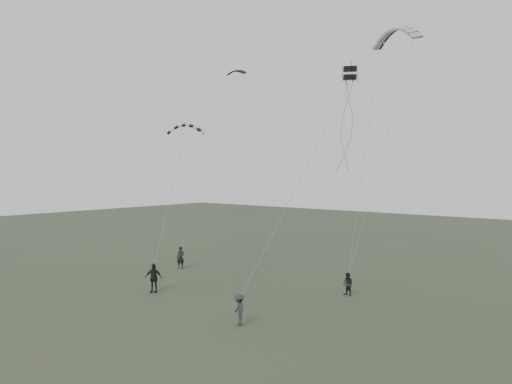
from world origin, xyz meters
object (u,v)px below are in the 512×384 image
Objects in this scene: flyer_left at (181,257)px; flyer_far at (239,310)px; flyer_right at (348,284)px; kite_dark_small at (236,71)px; kite_striped at (186,125)px; kite_box at (350,73)px; kite_pale_large at (396,29)px; flyer_center at (154,278)px.

flyer_far is (13.90, -8.46, -0.09)m from flyer_left.
flyer_far is (-1.41, -9.17, 0.07)m from flyer_right.
kite_dark_small is 0.55× the size of kite_striped.
kite_box is (3.86, 4.72, 12.59)m from flyer_far.
kite_pale_large is (0.82, 5.13, 17.41)m from flyer_right.
flyer_far is 21.50m from kite_dark_small.
kite_pale_large reaches higher than flyer_center.
kite_pale_large reaches higher than kite_box.
flyer_right is 0.54× the size of kite_striped.
kite_dark_small is (-10.00, 11.11, 15.45)m from flyer_far.
flyer_right is 0.78× the size of flyer_center.
flyer_left is 2.51× the size of kite_box.
kite_dark_small is at bearing 164.77° from flyer_far.
kite_dark_small reaches higher than flyer_far.
flyer_left is at bearing 101.71° from kite_striped.
kite_box is at bearing -19.75° from flyer_center.
flyer_left is 24.33m from kite_pale_large.
flyer_center is 1.17× the size of flyer_far.
flyer_far is at bearing -85.09° from flyer_right.
kite_striped is at bearing 140.42° from kite_box.
flyer_right is 2.08× the size of kite_box.
flyer_right is 19.36m from kite_dark_small.
flyer_right is 13.65m from kite_box.
flyer_right is at bearing -22.80° from kite_dark_small.
flyer_far is 0.41× the size of kite_pale_large.
flyer_center is 17.97m from kite_dark_small.
flyer_center is at bearing -113.01° from kite_pale_large.
flyer_far is at bearing -60.42° from flyer_left.
flyer_center is (4.75, -6.71, 0.05)m from flyer_left.
kite_dark_small is 12.78m from kite_pale_large.
flyer_right is at bearing 2.50° from flyer_center.
flyer_left is 1.21× the size of flyer_right.
kite_striped is (-1.58, 4.46, 10.62)m from flyer_center.
flyer_left is at bearing -178.54° from flyer_far.
kite_striped is 14.78m from kite_box.
kite_pale_large is at bearing 94.57° from flyer_right.
kite_striped is at bearing -111.60° from kite_dark_small.
flyer_left reaches higher than flyer_right.
flyer_right is 0.91× the size of flyer_far.
kite_pale_large is at bearing 113.92° from flyer_far.
flyer_far is at bearing -163.04° from kite_box.
flyer_left is 1.10× the size of flyer_far.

